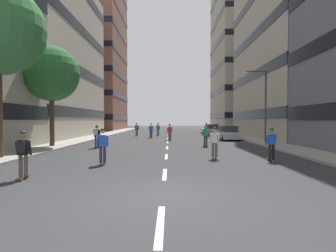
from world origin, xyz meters
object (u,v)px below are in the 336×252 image
Objects in this scene: skater_0 at (272,143)px; skater_5 at (103,144)px; parked_car_near at (228,133)px; skater_10 at (215,141)px; street_tree_near at (51,74)px; skater_1 at (206,129)px; skater_8 at (23,152)px; streetlamp_right at (262,98)px; skater_3 at (206,135)px; skater_6 at (137,128)px; skater_9 at (170,131)px; skater_2 at (158,128)px; parked_car_mid at (212,130)px; skater_4 at (151,130)px; skater_7 at (97,135)px.

skater_5 is at bearing -173.14° from skater_0.
skater_10 is (-3.87, -13.80, 0.29)m from parked_car_near.
street_tree_near is 4.41× the size of skater_1.
skater_0 and skater_1 have the same top height.
skater_8 is 9.37m from skater_10.
street_tree_near is at bearing -170.30° from streetlamp_right.
skater_3 is 16.01m from skater_6.
skater_10 is at bearing -78.82° from skater_9.
street_tree_near is 18.09m from skater_2.
parked_car_mid is at bearing 74.69° from skater_1.
skater_2 is (-6.98, 22.48, 0.03)m from skater_0.
skater_6 is at bearing -164.30° from skater_2.
skater_4 and skater_7 have the same top height.
skater_7 is (-12.04, -19.08, 0.32)m from parked_car_mid.
skater_7 is at bearing -94.41° from skater_6.
parked_car_near is 2.47× the size of skater_9.
skater_9 is (9.31, 6.71, -4.82)m from street_tree_near.
parked_car_near is 14.59m from skater_7.
skater_2 is at bearing 86.00° from skater_5.
skater_2 is at bearing 82.67° from skater_4.
parked_car_near is 11.20m from skater_2.
skater_8 is (-3.14, -21.83, 0.03)m from skater_4.
skater_8 is at bearing -158.76° from skater_0.
skater_9 is at bearing 115.71° from skater_3.
street_tree_near reaches higher than skater_1.
street_tree_near is 6.03m from skater_7.
skater_5 is (-1.64, -23.51, -0.03)m from skater_2.
skater_0 is 14.54m from skater_9.
streetlamp_right reaches higher than parked_car_mid.
parked_car_near is 7.98m from skater_3.
skater_3 is at bearing 108.03° from skater_0.
parked_car_near is 9.14m from skater_4.
skater_0 is 1.00× the size of skater_10.
skater_7 reaches higher than parked_car_near.
parked_car_mid is 2.47× the size of skater_3.
skater_1 is 1.00× the size of skater_9.
skater_5 is 6.08m from skater_10.
skater_1 is 7.11m from skater_2.
skater_0 is (-1.03, -14.66, 0.29)m from parked_car_near.
skater_0 is 1.00× the size of skater_6.
skater_9 is (3.28, 14.56, 0.00)m from skater_5.
skater_5 is at bearing -86.95° from skater_6.
skater_4 is 1.00× the size of skater_6.
street_tree_near is 4.41× the size of skater_2.
streetlamp_right is 16.16m from skater_5.
streetlamp_right is at bearing -42.91° from skater_6.
skater_4 is at bearing -168.06° from skater_1.
skater_6 and skater_10 have the same top height.
skater_6 is (-12.75, 11.85, -3.12)m from streetlamp_right.
skater_1 and skater_9 have the same top height.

